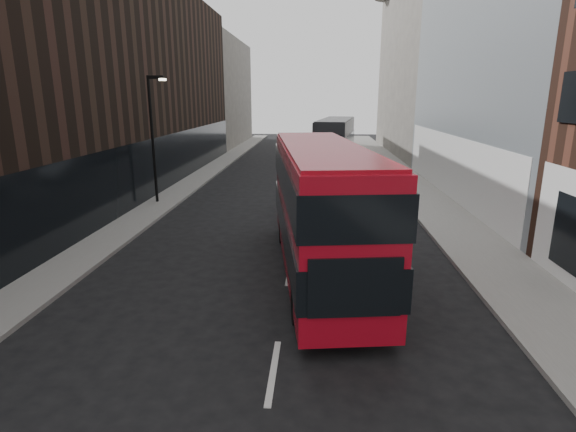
% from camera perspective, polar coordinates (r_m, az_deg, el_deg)
% --- Properties ---
extents(sidewalk_right, '(3.00, 80.00, 0.15)m').
position_cam_1_polar(sidewalk_right, '(33.07, 15.14, 4.01)').
color(sidewalk_right, slate).
rests_on(sidewalk_right, ground).
extents(sidewalk_left, '(2.00, 80.00, 0.15)m').
position_cam_1_polar(sidewalk_left, '(33.61, -11.80, 4.37)').
color(sidewalk_left, slate).
rests_on(sidewalk_left, ground).
extents(building_modern_block, '(5.03, 22.00, 20.00)m').
position_cam_1_polar(building_modern_block, '(30.06, 26.04, 20.89)').
color(building_modern_block, '#93999D').
rests_on(building_modern_block, ground).
extents(building_victorian, '(6.50, 24.00, 21.00)m').
position_cam_1_polar(building_victorian, '(52.06, 16.09, 18.32)').
color(building_victorian, '#635D57').
rests_on(building_victorian, ground).
extents(building_left_mid, '(5.00, 24.00, 14.00)m').
position_cam_1_polar(building_left_mid, '(38.91, -15.53, 15.80)').
color(building_left_mid, black).
rests_on(building_left_mid, ground).
extents(building_left_far, '(5.00, 20.00, 13.00)m').
position_cam_1_polar(building_left_far, '(60.16, -8.54, 15.16)').
color(building_left_far, '#635D57').
rests_on(building_left_far, ground).
extents(street_lamp, '(1.06, 0.22, 7.00)m').
position_cam_1_polar(street_lamp, '(26.55, -16.72, 10.30)').
color(street_lamp, black).
rests_on(street_lamp, sidewalk_left).
extents(red_bus, '(4.04, 11.35, 4.50)m').
position_cam_1_polar(red_bus, '(15.19, 4.23, 1.48)').
color(red_bus, maroon).
rests_on(red_bus, ground).
extents(grey_bus, '(4.58, 12.57, 3.98)m').
position_cam_1_polar(grey_bus, '(44.90, 6.05, 9.82)').
color(grey_bus, black).
rests_on(grey_bus, ground).
extents(car_a, '(2.32, 4.69, 1.54)m').
position_cam_1_polar(car_a, '(23.83, 2.61, 2.15)').
color(car_a, black).
rests_on(car_a, ground).
extents(car_b, '(2.10, 4.79, 1.53)m').
position_cam_1_polar(car_b, '(33.23, 3.07, 5.76)').
color(car_b, gray).
rests_on(car_b, ground).
extents(car_c, '(2.29, 4.82, 1.36)m').
position_cam_1_polar(car_c, '(35.38, 7.82, 6.05)').
color(car_c, black).
rests_on(car_c, ground).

